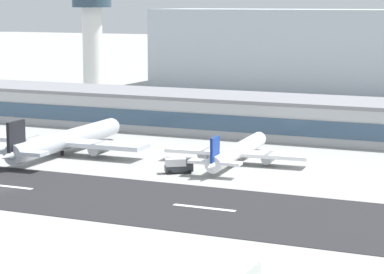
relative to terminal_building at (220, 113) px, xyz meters
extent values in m
plane|color=#9E9E99|center=(-10.26, -86.20, -5.26)|extent=(1400.00, 1400.00, 0.00)
cube|color=#262628|center=(-10.26, -83.70, -5.22)|extent=(800.00, 32.17, 0.08)
cube|color=white|center=(-11.29, -83.70, -5.18)|extent=(12.00, 1.20, 0.01)
cube|color=white|center=(31.47, -83.70, -5.18)|extent=(12.00, 1.20, 0.01)
cube|color=#B7BABC|center=(0.00, 0.06, -0.50)|extent=(189.04, 23.62, 9.51)
cube|color=#38516B|center=(0.00, -11.90, -0.98)|extent=(183.37, 0.30, 4.28)
cube|color=gray|center=(0.00, 0.06, 4.75)|extent=(190.93, 23.86, 1.00)
cylinder|color=silver|center=(-64.58, 39.06, 11.88)|extent=(6.95, 6.95, 34.28)
cube|color=#A8B2BC|center=(-0.42, 118.67, 11.28)|extent=(146.38, 39.49, 33.09)
cylinder|color=silver|center=(-20.06, -47.97, -1.73)|extent=(5.79, 45.68, 4.56)
sphere|color=silver|center=(-20.68, -25.20, -1.73)|extent=(4.33, 4.33, 4.33)
cone|color=silver|center=(-19.45, -70.75, -1.73)|extent=(4.32, 8.31, 4.10)
cube|color=silver|center=(-20.04, -48.89, -2.19)|extent=(42.17, 7.97, 1.00)
cylinder|color=gray|center=(-10.59, -48.63, -2.98)|extent=(3.13, 6.46, 2.96)
cylinder|color=gray|center=(-29.48, -49.14, -2.98)|extent=(3.13, 6.46, 2.96)
cube|color=silver|center=(-19.50, -68.93, -1.27)|extent=(14.38, 4.14, 0.80)
cube|color=black|center=(-19.50, -68.93, 1.92)|extent=(0.90, 6.17, 7.29)
cylinder|color=black|center=(-20.00, -50.25, -4.63)|extent=(0.82, 0.82, 1.25)
cylinder|color=white|center=(21.64, -41.69, -2.49)|extent=(6.19, 35.96, 3.58)
sphere|color=white|center=(20.33, -23.84, -2.49)|extent=(3.40, 3.40, 3.40)
cone|color=white|center=(22.95, -59.55, -2.49)|extent=(3.68, 6.66, 3.22)
cube|color=white|center=(21.69, -42.41, -2.85)|extent=(33.60, 7.79, 0.79)
cylinder|color=gray|center=(29.16, -41.86, -3.47)|extent=(2.69, 5.17, 2.33)
cylinder|color=gray|center=(14.22, -42.96, -3.47)|extent=(2.69, 5.17, 2.33)
cube|color=white|center=(22.84, -58.12, -2.13)|extent=(11.51, 3.77, 0.63)
cube|color=navy|center=(22.84, -58.12, 0.38)|extent=(0.93, 4.86, 5.73)
cylinder|color=black|center=(21.77, -43.48, -4.77)|extent=(0.64, 0.64, 0.98)
cube|color=#2D3338|center=(14.28, -57.70, -4.21)|extent=(6.32, 5.33, 1.20)
cube|color=silver|center=(13.68, -58.10, -2.81)|extent=(4.87, 4.32, 1.60)
cube|color=#2D3338|center=(16.08, -56.50, -2.86)|extent=(2.62, 2.77, 1.50)
cylinder|color=black|center=(16.69, -57.53, -4.81)|extent=(0.90, 0.73, 0.90)
cylinder|color=black|center=(15.36, -55.54, -4.81)|extent=(0.90, 0.73, 0.90)
cylinder|color=black|center=(13.20, -59.87, -4.81)|extent=(0.90, 0.73, 0.90)
cylinder|color=black|center=(11.87, -57.87, -4.81)|extent=(0.90, 0.73, 0.90)
camera|label=1|loc=(89.40, -217.74, 31.29)|focal=78.77mm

